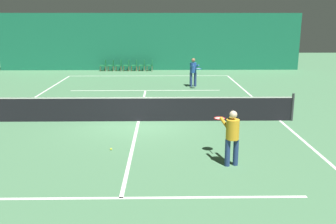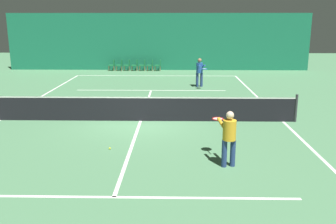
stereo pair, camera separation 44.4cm
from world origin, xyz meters
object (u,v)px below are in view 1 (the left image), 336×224
(tennis_net, at_px, (138,108))
(courtside_chair_0, at_px, (104,65))
(courtside_chair_3, at_px, (127,65))
(courtside_chair_1, at_px, (112,65))
(tennis_ball, at_px, (111,149))
(courtside_chair_6, at_px, (151,65))
(player_near, at_px, (232,133))
(courtside_chair_2, at_px, (120,65))
(player_far, at_px, (193,70))
(courtside_chair_5, at_px, (143,65))
(courtside_chair_4, at_px, (135,65))

(tennis_net, relative_size, courtside_chair_0, 14.29)
(courtside_chair_3, bearing_deg, courtside_chair_1, -90.00)
(courtside_chair_1, distance_m, tennis_ball, 17.88)
(courtside_chair_6, bearing_deg, tennis_net, -0.23)
(player_near, xyz_separation_m, courtside_chair_2, (-5.05, 18.95, -0.40))
(courtside_chair_1, distance_m, courtside_chair_6, 2.94)
(courtside_chair_0, distance_m, courtside_chair_6, 3.53)
(courtside_chair_6, height_order, tennis_ball, courtside_chair_6)
(player_far, bearing_deg, courtside_chair_2, -156.20)
(courtside_chair_0, relative_size, courtside_chair_2, 1.00)
(tennis_net, relative_size, courtside_chair_1, 14.29)
(courtside_chair_1, xyz_separation_m, courtside_chair_3, (1.18, 0.00, 0.00))
(courtside_chair_6, bearing_deg, tennis_ball, -2.22)
(tennis_ball, bearing_deg, courtside_chair_1, 97.24)
(courtside_chair_5, bearing_deg, courtside_chair_1, -90.00)
(courtside_chair_5, bearing_deg, courtside_chair_0, -90.00)
(courtside_chair_3, xyz_separation_m, courtside_chair_4, (0.59, 0.00, 0.00))
(tennis_net, bearing_deg, courtside_chair_0, 103.50)
(courtside_chair_2, relative_size, courtside_chair_5, 1.00)
(courtside_chair_0, distance_m, courtside_chair_4, 2.35)
(courtside_chair_1, distance_m, courtside_chair_2, 0.59)
(courtside_chair_1, height_order, tennis_ball, courtside_chair_1)
(courtside_chair_6, bearing_deg, courtside_chair_0, -90.00)
(courtside_chair_0, relative_size, courtside_chair_4, 1.00)
(courtside_chair_0, height_order, courtside_chair_1, same)
(courtside_chair_4, relative_size, tennis_ball, 12.73)
(courtside_chair_6, xyz_separation_m, tennis_ball, (-0.69, -17.73, -0.45))
(tennis_net, xyz_separation_m, player_near, (2.76, -4.50, 0.38))
(courtside_chair_2, bearing_deg, courtside_chair_6, 90.00)
(courtside_chair_2, relative_size, courtside_chair_4, 1.00)
(courtside_chair_5, bearing_deg, player_far, 25.57)
(tennis_net, distance_m, courtside_chair_1, 14.74)
(courtside_chair_2, xyz_separation_m, courtside_chair_6, (2.35, 0.00, 0.00))
(courtside_chair_0, bearing_deg, courtside_chair_3, 90.00)
(courtside_chair_4, bearing_deg, courtside_chair_6, 90.00)
(courtside_chair_3, relative_size, courtside_chair_4, 1.00)
(courtside_chair_0, bearing_deg, courtside_chair_1, 90.00)
(courtside_chair_2, xyz_separation_m, courtside_chair_3, (0.59, 0.00, 0.00))
(courtside_chair_1, bearing_deg, player_near, 16.58)
(courtside_chair_4, xyz_separation_m, courtside_chair_5, (0.59, 0.00, 0.00))
(player_far, distance_m, courtside_chair_1, 8.87)
(courtside_chair_2, xyz_separation_m, courtside_chair_4, (1.18, 0.00, 0.00))
(courtside_chair_6, bearing_deg, courtside_chair_2, -90.00)
(courtside_chair_2, bearing_deg, courtside_chair_5, 90.00)
(tennis_net, height_order, tennis_ball, tennis_net)
(courtside_chair_3, height_order, tennis_ball, courtside_chair_3)
(courtside_chair_5, bearing_deg, courtside_chair_3, -90.00)
(courtside_chair_0, bearing_deg, courtside_chair_2, 90.00)
(courtside_chair_4, distance_m, courtside_chair_6, 1.18)
(courtside_chair_1, distance_m, courtside_chair_3, 1.18)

